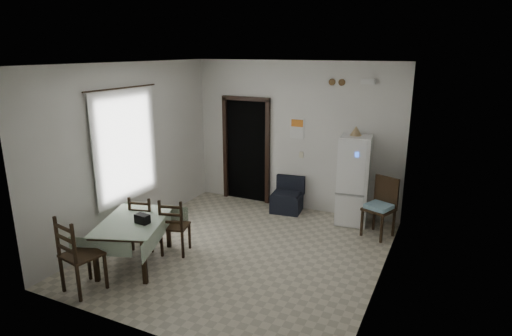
{
  "coord_description": "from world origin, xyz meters",
  "views": [
    {
      "loc": [
        2.87,
        -5.47,
        3.09
      ],
      "look_at": [
        0.0,
        0.5,
        1.25
      ],
      "focal_mm": 30.0,
      "sensor_mm": 36.0,
      "label": 1
    }
  ],
  "objects_px": {
    "dining_chair_far_left": "(145,221)",
    "dining_chair_far_right": "(175,225)",
    "dining_table": "(135,242)",
    "dining_chair_near_head": "(82,254)",
    "fridge": "(354,180)",
    "navy_seat": "(287,195)",
    "corner_chair": "(379,208)"
  },
  "relations": [
    {
      "from": "navy_seat",
      "to": "dining_chair_far_right",
      "type": "relative_size",
      "value": 0.75
    },
    {
      "from": "fridge",
      "to": "navy_seat",
      "type": "height_order",
      "value": "fridge"
    },
    {
      "from": "dining_chair_far_left",
      "to": "dining_chair_near_head",
      "type": "height_order",
      "value": "dining_chair_near_head"
    },
    {
      "from": "fridge",
      "to": "dining_chair_near_head",
      "type": "distance_m",
      "value": 4.66
    },
    {
      "from": "fridge",
      "to": "dining_chair_far_right",
      "type": "relative_size",
      "value": 1.78
    },
    {
      "from": "dining_table",
      "to": "dining_chair_far_left",
      "type": "distance_m",
      "value": 0.55
    },
    {
      "from": "fridge",
      "to": "dining_chair_far_left",
      "type": "height_order",
      "value": "fridge"
    },
    {
      "from": "dining_chair_near_head",
      "to": "dining_table",
      "type": "bearing_deg",
      "value": -84.78
    },
    {
      "from": "navy_seat",
      "to": "dining_table",
      "type": "distance_m",
      "value": 3.2
    },
    {
      "from": "dining_chair_far_left",
      "to": "dining_chair_far_right",
      "type": "relative_size",
      "value": 0.98
    },
    {
      "from": "fridge",
      "to": "dining_chair_far_left",
      "type": "bearing_deg",
      "value": -145.6
    },
    {
      "from": "dining_chair_far_left",
      "to": "fridge",
      "type": "bearing_deg",
      "value": -152.61
    },
    {
      "from": "dining_chair_far_right",
      "to": "dining_table",
      "type": "bearing_deg",
      "value": 41.6
    },
    {
      "from": "fridge",
      "to": "navy_seat",
      "type": "relative_size",
      "value": 2.38
    },
    {
      "from": "fridge",
      "to": "dining_chair_near_head",
      "type": "xyz_separation_m",
      "value": [
        -2.64,
        -3.83,
        -0.28
      ]
    },
    {
      "from": "navy_seat",
      "to": "corner_chair",
      "type": "height_order",
      "value": "corner_chair"
    },
    {
      "from": "corner_chair",
      "to": "fridge",
      "type": "bearing_deg",
      "value": 164.55
    },
    {
      "from": "fridge",
      "to": "dining_chair_near_head",
      "type": "relative_size",
      "value": 1.53
    },
    {
      "from": "navy_seat",
      "to": "dining_chair_far_left",
      "type": "distance_m",
      "value": 2.85
    },
    {
      "from": "fridge",
      "to": "navy_seat",
      "type": "xyz_separation_m",
      "value": [
        -1.29,
        0.0,
        -0.47
      ]
    },
    {
      "from": "navy_seat",
      "to": "dining_chair_far_right",
      "type": "distance_m",
      "value": 2.57
    },
    {
      "from": "dining_table",
      "to": "dining_chair_far_right",
      "type": "xyz_separation_m",
      "value": [
        0.34,
        0.54,
        0.12
      ]
    },
    {
      "from": "corner_chair",
      "to": "dining_chair_far_left",
      "type": "distance_m",
      "value": 3.87
    },
    {
      "from": "dining_chair_far_left",
      "to": "dining_chair_near_head",
      "type": "distance_m",
      "value": 1.39
    },
    {
      "from": "dining_chair_far_left",
      "to": "corner_chair",
      "type": "bearing_deg",
      "value": -162.46
    },
    {
      "from": "dining_table",
      "to": "dining_chair_near_head",
      "type": "bearing_deg",
      "value": -116.48
    },
    {
      "from": "dining_chair_far_left",
      "to": "dining_chair_near_head",
      "type": "relative_size",
      "value": 0.84
    },
    {
      "from": "navy_seat",
      "to": "corner_chair",
      "type": "bearing_deg",
      "value": -19.4
    },
    {
      "from": "dining_chair_far_left",
      "to": "dining_chair_far_right",
      "type": "distance_m",
      "value": 0.55
    },
    {
      "from": "navy_seat",
      "to": "corner_chair",
      "type": "xyz_separation_m",
      "value": [
        1.83,
        -0.41,
        0.17
      ]
    },
    {
      "from": "navy_seat",
      "to": "corner_chair",
      "type": "distance_m",
      "value": 1.88
    },
    {
      "from": "corner_chair",
      "to": "dining_chair_far_right",
      "type": "xyz_separation_m",
      "value": [
        -2.74,
        -1.99,
        -0.05
      ]
    }
  ]
}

